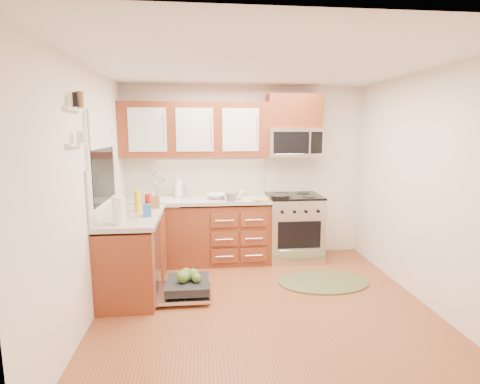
{
  "coord_description": "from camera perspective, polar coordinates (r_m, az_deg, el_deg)",
  "views": [
    {
      "loc": [
        -0.65,
        -3.75,
        1.88
      ],
      "look_at": [
        -0.17,
        0.85,
        1.11
      ],
      "focal_mm": 28.0,
      "sensor_mm": 36.0,
      "label": 1
    }
  ],
  "objects": [
    {
      "name": "cutting_board",
      "position": [
        5.12,
        3.43,
        -1.15
      ],
      "size": [
        0.29,
        0.23,
        0.02
      ],
      "primitive_type": "cube",
      "rotation": [
        0.0,
        0.0,
        0.3
      ],
      "color": "#A7864C",
      "rests_on": "countertop_back"
    },
    {
      "name": "skillet",
      "position": [
        5.13,
        6.01,
        -0.71
      ],
      "size": [
        0.29,
        0.29,
        0.05
      ],
      "primitive_type": "cylinder",
      "rotation": [
        0.0,
        0.0,
        0.09
      ],
      "color": "black",
      "rests_on": "range"
    },
    {
      "name": "soap_bottle_c",
      "position": [
        4.76,
        -13.15,
        -1.16
      ],
      "size": [
        0.15,
        0.15,
        0.19
      ],
      "primitive_type": "imported",
      "rotation": [
        0.0,
        0.0,
        0.03
      ],
      "color": "#999999",
      "rests_on": "countertop_left"
    },
    {
      "name": "range",
      "position": [
        5.52,
        8.17,
        -5.32
      ],
      "size": [
        0.76,
        0.64,
        0.95
      ],
      "primitive_type": null,
      "color": "silver",
      "rests_on": "ground"
    },
    {
      "name": "microwave",
      "position": [
        5.46,
        8.17,
        7.52
      ],
      "size": [
        0.76,
        0.38,
        0.4
      ],
      "primitive_type": null,
      "color": "silver",
      "rests_on": "ground"
    },
    {
      "name": "shelf_upper",
      "position": [
        3.57,
        -23.97,
        11.46
      ],
      "size": [
        0.04,
        0.4,
        0.03
      ],
      "primitive_type": "cube",
      "color": "white",
      "rests_on": "ground"
    },
    {
      "name": "bowl_b",
      "position": [
        5.13,
        -1.11,
        -0.77
      ],
      "size": [
        0.29,
        0.29,
        0.08
      ],
      "primitive_type": "imported",
      "rotation": [
        0.0,
        0.0,
        0.14
      ],
      "color": "#999999",
      "rests_on": "countertop_back"
    },
    {
      "name": "soap_bottle_a",
      "position": [
        5.36,
        -9.39,
        0.89
      ],
      "size": [
        0.14,
        0.14,
        0.33
      ],
      "primitive_type": "imported",
      "rotation": [
        0.0,
        0.0,
        0.1
      ],
      "color": "#999999",
      "rests_on": "countertop_back"
    },
    {
      "name": "wall_left",
      "position": [
        3.96,
        -22.07,
        -0.35
      ],
      "size": [
        0.04,
        3.5,
        2.5
      ],
      "primitive_type": "cube",
      "color": "silver",
      "rests_on": "ground"
    },
    {
      "name": "window_blind",
      "position": [
        4.38,
        -20.27,
        8.94
      ],
      "size": [
        0.02,
        0.96,
        0.4
      ],
      "primitive_type": "cube",
      "color": "white",
      "rests_on": "ground"
    },
    {
      "name": "floor",
      "position": [
        4.24,
        3.59,
        -16.82
      ],
      "size": [
        3.5,
        3.5,
        0.0
      ],
      "primitive_type": "plane",
      "color": "brown",
      "rests_on": "ground"
    },
    {
      "name": "dishwasher",
      "position": [
        4.42,
        -8.48,
        -14.31
      ],
      "size": [
        0.7,
        0.6,
        0.2
      ],
      "primitive_type": null,
      "color": "silver",
      "rests_on": "ground"
    },
    {
      "name": "wall_front",
      "position": [
        2.19,
        11.59,
        -7.36
      ],
      "size": [
        3.5,
        0.04,
        2.5
      ],
      "primitive_type": "cube",
      "color": "silver",
      "rests_on": "ground"
    },
    {
      "name": "window",
      "position": [
        4.4,
        -20.34,
        4.62
      ],
      "size": [
        0.03,
        1.05,
        1.05
      ],
      "primitive_type": null,
      "color": "white",
      "rests_on": "ground"
    },
    {
      "name": "ceiling",
      "position": [
        3.85,
        4.0,
        18.76
      ],
      "size": [
        3.5,
        3.5,
        0.0
      ],
      "primitive_type": "plane",
      "rotation": [
        3.14,
        0.0,
        0.0
      ],
      "color": "white",
      "rests_on": "ground"
    },
    {
      "name": "countertop_left",
      "position": [
        4.45,
        -16.1,
        -3.58
      ],
      "size": [
        0.64,
        1.27,
        0.05
      ],
      "primitive_type": "cube",
      "color": "#BAB3AA",
      "rests_on": "base_cabinet_left"
    },
    {
      "name": "wooden_box",
      "position": [
        4.71,
        -13.22,
        -1.49
      ],
      "size": [
        0.18,
        0.15,
        0.16
      ],
      "primitive_type": "cube",
      "rotation": [
        0.0,
        0.0,
        0.32
      ],
      "color": "brown",
      "rests_on": "countertop_left"
    },
    {
      "name": "sink",
      "position": [
        5.31,
        -12.37,
        -2.45
      ],
      "size": [
        0.62,
        0.5,
        0.26
      ],
      "primitive_type": null,
      "color": "white",
      "rests_on": "ground"
    },
    {
      "name": "countertop_back",
      "position": [
        5.28,
        -6.71,
        -1.26
      ],
      "size": [
        2.07,
        0.64,
        0.05
      ],
      "primitive_type": "cube",
      "color": "#BAB3AA",
      "rests_on": "base_cabinet_back"
    },
    {
      "name": "base_cabinet_left",
      "position": [
        4.58,
        -15.95,
        -9.38
      ],
      "size": [
        0.6,
        1.25,
        0.85
      ],
      "primitive_type": "cube",
      "color": "maroon",
      "rests_on": "ground"
    },
    {
      "name": "backsplash_left",
      "position": [
        4.46,
        -20.02,
        0.29
      ],
      "size": [
        0.02,
        1.25,
        0.57
      ],
      "primitive_type": "cube",
      "color": "silver",
      "rests_on": "ground"
    },
    {
      "name": "paper_towel_roll",
      "position": [
        4.0,
        -17.98,
        -2.71
      ],
      "size": [
        0.17,
        0.17,
        0.28
      ],
      "primitive_type": "cylinder",
      "rotation": [
        0.0,
        0.0,
        -0.37
      ],
      "color": "white",
      "rests_on": "countertop_left"
    },
    {
      "name": "wall_right",
      "position": [
        4.49,
        26.37,
        0.46
      ],
      "size": [
        0.04,
        3.5,
        2.5
      ],
      "primitive_type": "cube",
      "color": "silver",
      "rests_on": "ground"
    },
    {
      "name": "soap_bottle_b",
      "position": [
        4.93,
        -14.31,
        -0.95
      ],
      "size": [
        0.09,
        0.09,
        0.17
      ],
      "primitive_type": "imported",
      "rotation": [
        0.0,
        0.0,
        -0.19
      ],
      "color": "#999999",
      "rests_on": "countertop_left"
    },
    {
      "name": "stock_pot",
      "position": [
        5.06,
        -1.38,
        -0.71
      ],
      "size": [
        0.25,
        0.25,
        0.11
      ],
      "primitive_type": "cylinder",
      "rotation": [
        0.0,
        0.0,
        -0.38
      ],
      "color": "silver",
      "rests_on": "countertop_back"
    },
    {
      "name": "backsplash_back",
      "position": [
        5.52,
        -6.74,
        2.47
      ],
      "size": [
        2.05,
        0.02,
        0.57
      ],
      "primitive_type": "cube",
      "color": "silver",
      "rests_on": "ground"
    },
    {
      "name": "blue_carton",
      "position": [
        4.26,
        -13.97,
        -2.75
      ],
      "size": [
        0.1,
        0.07,
        0.14
      ],
      "primitive_type": "cube",
      "rotation": [
        0.0,
        0.0,
        0.18
      ],
      "color": "#256EAF",
      "rests_on": "countertop_left"
    },
    {
      "name": "canister",
      "position": [
        5.47,
        -8.6,
        0.18
      ],
      "size": [
        0.1,
        0.1,
        0.16
      ],
      "primitive_type": "cylinder",
      "rotation": [
        0.0,
        0.0,
        0.08
      ],
      "color": "silver",
      "rests_on": "countertop_back"
    },
    {
      "name": "wall_back",
      "position": [
        5.57,
        0.75,
        3.01
      ],
      "size": [
        3.5,
        0.04,
        2.5
      ],
      "primitive_type": "cube",
      "color": "silver",
      "rests_on": "ground"
    },
    {
      "name": "cabinet_over_mw",
      "position": [
        5.49,
        8.21,
        12.07
      ],
      "size": [
        0.76,
        0.35,
        0.47
      ],
      "primitive_type": "cube",
      "color": "maroon",
      "rests_on": "ground"
    },
    {
      "name": "shelf_lower",
      "position": [
        3.56,
        -23.65,
        6.64
      ],
      "size": [
        0.04,
        0.4,
        0.03
      ],
      "primitive_type": "cube",
      "color": "white",
      "rests_on": "ground"
    },
    {
      "name": "cup",
      "position": [
        5.51,
        0.4,
        0.0
      ],
      "size": [
        0.14,
        0.14,
        0.09
      ],
      "primitive_type": "imported",
      "rotation": [
        0.0,
        0.0,
        -0.18
      ],
      "color": "#999999",
      "rests_on": "countertop_back"
    },
    {
      "name": "base_cabinet_back",
      "position": [
        5.4,
        -6.61,
        -6.2
      ],
      "size": [
        2.05,
        0.6,
        0.85
      ],
      "primitive_type": "cube",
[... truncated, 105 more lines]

